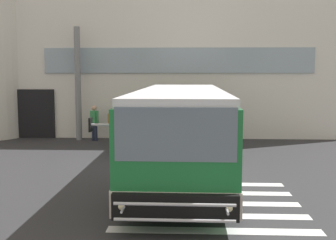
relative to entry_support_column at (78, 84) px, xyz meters
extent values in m
cube|color=#2B2B2D|center=(3.72, -5.40, -2.69)|extent=(80.00, 90.00, 0.02)
cube|color=silver|center=(5.72, -11.40, -2.67)|extent=(4.40, 0.36, 0.01)
cube|color=silver|center=(5.72, -10.50, -2.67)|extent=(4.40, 0.36, 0.01)
cube|color=silver|center=(5.72, -9.60, -2.67)|extent=(4.40, 0.36, 0.01)
cube|color=silver|center=(5.72, -8.70, -2.67)|extent=(4.40, 0.36, 0.01)
cube|color=silver|center=(5.72, -7.80, -2.67)|extent=(4.40, 0.36, 0.01)
cube|color=silver|center=(3.72, 6.60, 1.52)|extent=(18.95, 12.00, 8.39)
cube|color=black|center=(-2.25, 0.55, -1.48)|extent=(1.80, 0.16, 2.40)
cube|color=#8C9EAD|center=(4.72, 0.56, 1.12)|extent=(12.95, 0.10, 1.20)
cylinder|color=slate|center=(0.00, 0.00, 0.00)|extent=(0.28, 0.28, 5.35)
cube|color=#1E7238|center=(4.98, -6.60, -1.25)|extent=(2.64, 10.30, 2.15)
cube|color=silver|center=(4.98, -6.60, -2.05)|extent=(2.68, 10.34, 0.55)
cube|color=silver|center=(4.98, -6.60, -0.08)|extent=(2.54, 10.10, 0.20)
cube|color=slate|center=(4.94, -11.69, -0.65)|extent=(2.35, 0.14, 1.05)
cube|color=slate|center=(6.28, -6.31, -0.75)|extent=(0.12, 9.08, 0.95)
cube|color=slate|center=(3.69, -6.29, -0.75)|extent=(0.12, 9.08, 0.95)
cube|color=black|center=(4.94, -11.69, -0.30)|extent=(2.15, 0.12, 0.28)
cube|color=black|center=(4.94, -11.82, -2.05)|extent=(2.45, 0.22, 0.52)
sphere|color=beige|center=(5.96, -11.87, -2.03)|extent=(0.18, 0.18, 0.18)
sphere|color=beige|center=(3.91, -11.85, -2.03)|extent=(0.18, 0.18, 0.18)
cylinder|color=#B7B7BF|center=(3.45, -11.48, -0.50)|extent=(0.40, 0.05, 0.05)
cube|color=black|center=(3.25, -11.48, -0.50)|extent=(0.04, 0.20, 0.28)
cylinder|color=black|center=(6.13, -9.95, -2.18)|extent=(0.31, 1.00, 1.00)
cylinder|color=black|center=(3.78, -9.93, -2.18)|extent=(0.31, 1.00, 1.00)
cylinder|color=black|center=(6.18, -4.67, -2.18)|extent=(0.31, 1.00, 1.00)
cylinder|color=black|center=(3.83, -4.65, -2.18)|extent=(0.31, 1.00, 1.00)
cylinder|color=black|center=(6.19, -3.37, -2.18)|extent=(0.31, 1.00, 1.00)
cylinder|color=black|center=(3.84, -3.35, -2.18)|extent=(0.31, 1.00, 1.00)
cylinder|color=#B7B7BF|center=(4.93, -12.19, -2.18)|extent=(2.25, 0.08, 0.06)
cylinder|color=#B7B7BF|center=(4.93, -12.19, -1.88)|extent=(2.25, 0.08, 0.06)
cylinder|color=#B7B7BF|center=(5.91, -12.00, -2.03)|extent=(0.05, 0.50, 0.05)
cylinder|color=#B7B7BF|center=(3.96, -11.98, -2.03)|extent=(0.05, 0.50, 0.05)
cylinder|color=#1E2338|center=(0.87, -0.29, -2.25)|extent=(0.15, 0.15, 0.85)
cylinder|color=#1E2338|center=(0.73, -0.16, -2.25)|extent=(0.15, 0.15, 0.85)
cube|color=#338C4C|center=(0.80, -0.22, -1.54)|extent=(0.43, 0.42, 0.58)
sphere|color=tan|center=(0.80, -0.22, -1.12)|extent=(0.23, 0.23, 0.23)
cylinder|color=#338C4C|center=(0.98, -0.39, -1.59)|extent=(0.09, 0.09, 0.55)
cylinder|color=#338C4C|center=(0.62, -0.06, -1.59)|extent=(0.09, 0.09, 0.55)
cylinder|color=#4C4233|center=(1.98, -1.20, -2.25)|extent=(0.15, 0.15, 0.85)
cylinder|color=#4C4233|center=(1.79, -1.13, -2.25)|extent=(0.15, 0.15, 0.85)
cube|color=#996633|center=(1.88, -1.16, -1.54)|extent=(0.43, 0.33, 0.58)
sphere|color=tan|center=(1.88, -1.16, -1.12)|extent=(0.23, 0.23, 0.23)
cylinder|color=#996633|center=(2.12, -1.24, -1.59)|extent=(0.09, 0.09, 0.55)
cylinder|color=#996633|center=(1.65, -1.08, -1.59)|extent=(0.09, 0.09, 0.55)
cylinder|color=#1E2338|center=(3.32, -0.33, -2.25)|extent=(0.15, 0.15, 0.85)
cylinder|color=#1E2338|center=(3.14, -0.24, -2.25)|extent=(0.15, 0.15, 0.85)
cube|color=#2659A5|center=(3.23, -0.29, -1.54)|extent=(0.44, 0.36, 0.58)
sphere|color=tan|center=(3.23, -0.29, -1.12)|extent=(0.23, 0.23, 0.23)
cylinder|color=#2659A5|center=(3.45, -0.39, -1.59)|extent=(0.09, 0.09, 0.55)
cylinder|color=#2659A5|center=(3.00, -0.18, -1.59)|extent=(0.09, 0.09, 0.55)
cube|color=#26663F|center=(3.30, -0.13, -1.56)|extent=(0.35, 0.29, 0.44)
camera|label=1|loc=(5.14, -19.58, 0.52)|focal=44.53mm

